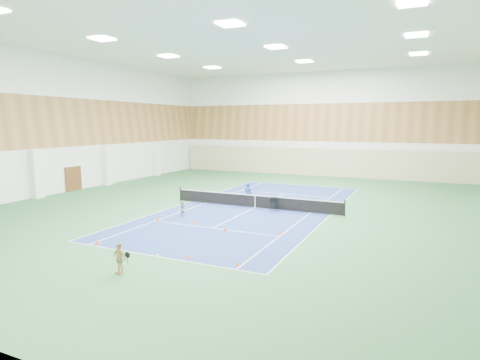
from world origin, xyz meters
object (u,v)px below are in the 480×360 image
tennis_net (255,200)px  coach (248,194)px  child_apron (119,258)px  ball_cart (274,205)px  child_court (182,209)px

tennis_net → coach: coach is taller
tennis_net → child_apron: bearing=-90.0°
child_apron → ball_cart: child_apron is taller
tennis_net → ball_cart: size_ratio=13.13×
coach → child_court: (-2.33, -5.34, -0.33)m
tennis_net → child_apron: (-0.00, -14.23, 0.10)m
tennis_net → ball_cart: (1.65, -0.60, -0.06)m
tennis_net → coach: 1.05m
child_court → ball_cart: size_ratio=1.06×
coach → child_court: 5.84m
tennis_net → child_court: 5.69m
coach → child_apron: 14.86m
tennis_net → child_apron: size_ratio=9.83×
tennis_net → child_court: bearing=-123.5°
tennis_net → child_court: size_ratio=12.40×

